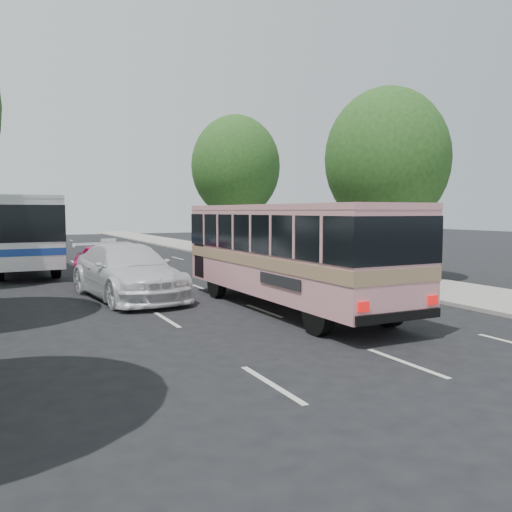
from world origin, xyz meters
TOP-DOWN VIEW (x-y plane):
  - ground at (0.00, 0.00)m, footprint 120.00×120.00m
  - sidewalk_right at (8.50, 20.00)m, footprint 4.00×90.00m
  - tree_right_near at (8.78, 7.94)m, footprint 5.10×5.10m
  - tree_right_far at (9.08, 23.94)m, footprint 6.00×6.00m
  - pink_bus at (1.77, 4.00)m, footprint 2.55×9.68m
  - pink_taxi at (-2.00, 11.27)m, footprint 2.32×4.99m
  - white_pickup at (-2.00, 8.09)m, footprint 3.14×6.39m
  - tour_coach_front at (-4.88, 18.95)m, footprint 3.12×11.92m
  - taxi_roof_sign at (-2.00, 11.27)m, footprint 0.56×0.22m

SIDE VIEW (x-z plane):
  - ground at x=0.00m, z-range 0.00..0.00m
  - sidewalk_right at x=8.50m, z-range 0.00..0.12m
  - pink_taxi at x=-2.00m, z-range 0.00..1.65m
  - white_pickup at x=-2.00m, z-range 0.00..1.79m
  - taxi_roof_sign at x=-2.00m, z-range 1.65..1.83m
  - pink_bus at x=1.77m, z-range 0.38..3.46m
  - tour_coach_front at x=-4.88m, z-range 0.36..3.89m
  - tree_right_near at x=8.78m, z-range 1.23..9.18m
  - tree_right_far at x=9.08m, z-range 1.45..10.80m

